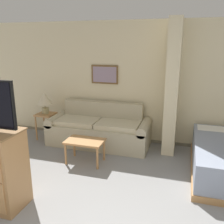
# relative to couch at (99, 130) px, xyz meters

# --- Properties ---
(wall_back) EXTENTS (7.66, 0.16, 2.60)m
(wall_back) POSITION_rel_couch_xyz_m (1.02, 0.48, 0.97)
(wall_back) COLOR beige
(wall_back) RESTS_ON ground_plane
(wall_partition_pillar) EXTENTS (0.24, 0.61, 2.60)m
(wall_partition_pillar) POSITION_rel_couch_xyz_m (1.48, 0.12, 0.97)
(wall_partition_pillar) COLOR beige
(wall_partition_pillar) RESTS_ON ground_plane
(couch) EXTENTS (2.18, 0.84, 0.89)m
(couch) POSITION_rel_couch_xyz_m (0.00, 0.00, 0.00)
(couch) COLOR #B7AD8E
(couch) RESTS_ON ground_plane
(coffee_table) EXTENTS (0.69, 0.44, 0.44)m
(coffee_table) POSITION_rel_couch_xyz_m (0.05, -0.90, 0.05)
(coffee_table) COLOR #B27F4C
(coffee_table) RESTS_ON ground_plane
(side_table) EXTENTS (0.39, 0.39, 0.60)m
(side_table) POSITION_rel_couch_xyz_m (-1.27, -0.04, 0.15)
(side_table) COLOR #B27F4C
(side_table) RESTS_ON ground_plane
(table_lamp) EXTENTS (0.35, 0.35, 0.48)m
(table_lamp) POSITION_rel_couch_xyz_m (-1.27, -0.04, 0.59)
(table_lamp) COLOR tan
(table_lamp) RESTS_ON side_table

